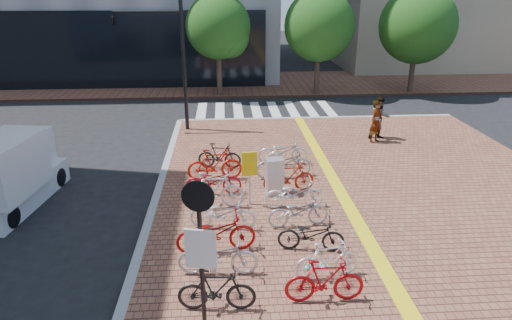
{
  "coord_description": "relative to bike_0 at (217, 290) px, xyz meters",
  "views": [
    {
      "loc": [
        -1.72,
        -10.28,
        6.52
      ],
      "look_at": [
        -0.77,
        3.19,
        1.3
      ],
      "focal_mm": 32.0,
      "sensor_mm": 36.0,
      "label": 1
    }
  ],
  "objects": [
    {
      "name": "ground",
      "position": [
        1.98,
        2.46,
        -0.64
      ],
      "size": [
        120.0,
        120.0,
        0.0
      ],
      "primitive_type": "plane",
      "color": "black",
      "rests_on": "ground"
    },
    {
      "name": "kerb_north",
      "position": [
        4.98,
        14.46,
        -0.56
      ],
      "size": [
        14.0,
        0.25,
        0.15
      ],
      "primitive_type": "cube",
      "color": "gray",
      "rests_on": "ground"
    },
    {
      "name": "far_sidewalk",
      "position": [
        1.98,
        23.46,
        -0.57
      ],
      "size": [
        70.0,
        8.0,
        0.15
      ],
      "primitive_type": "cube",
      "color": "brown",
      "rests_on": "ground"
    },
    {
      "name": "crosswalk",
      "position": [
        2.48,
        16.46,
        -0.63
      ],
      "size": [
        7.5,
        4.0,
        0.01
      ],
      "color": "silver",
      "rests_on": "ground"
    },
    {
      "name": "street_trees",
      "position": [
        7.03,
        19.91,
        3.46
      ],
      "size": [
        16.2,
        4.6,
        6.35
      ],
      "color": "#38281E",
      "rests_on": "far_sidewalk"
    },
    {
      "name": "bike_0",
      "position": [
        0.0,
        0.0,
        0.0
      ],
      "size": [
        1.66,
        0.57,
        0.98
      ],
      "primitive_type": "imported",
      "rotation": [
        0.0,
        0.0,
        1.5
      ],
      "color": "black",
      "rests_on": "sidewalk"
    },
    {
      "name": "bike_1",
      "position": [
        0.01,
        1.27,
        -0.0
      ],
      "size": [
        1.9,
        0.77,
        0.98
      ],
      "primitive_type": "imported",
      "rotation": [
        0.0,
        0.0,
        1.51
      ],
      "color": "silver",
      "rests_on": "sidewalk"
    },
    {
      "name": "bike_2",
      "position": [
        -0.04,
        2.25,
        0.04
      ],
      "size": [
        2.08,
        0.94,
        1.06
      ],
      "primitive_type": "imported",
      "rotation": [
        0.0,
        0.0,
        1.69
      ],
      "color": "#A20E0B",
      "rests_on": "sidewalk"
    },
    {
      "name": "bike_3",
      "position": [
        0.13,
        3.38,
        -0.01
      ],
      "size": [
        1.91,
        0.91,
        0.96
      ],
      "primitive_type": "imported",
      "rotation": [
        0.0,
        0.0,
        1.42
      ],
      "color": "silver",
      "rests_on": "sidewalk"
    },
    {
      "name": "bike_4",
      "position": [
        -0.16,
        4.73,
        0.08
      ],
      "size": [
        1.94,
        0.67,
        1.15
      ],
      "primitive_type": "imported",
      "rotation": [
        0.0,
        0.0,
        1.5
      ],
      "color": "silver",
      "rests_on": "sidewalk"
    },
    {
      "name": "bike_5",
      "position": [
        -0.16,
        5.65,
        -0.02
      ],
      "size": [
        1.79,
        0.63,
        0.94
      ],
      "primitive_type": "imported",
      "rotation": [
        0.0,
        0.0,
        1.57
      ],
      "color": "#B10C1C",
      "rests_on": "sidewalk"
    },
    {
      "name": "bike_6",
      "position": [
        -0.13,
        6.81,
        0.08
      ],
      "size": [
        1.93,
        0.7,
        1.14
      ],
      "primitive_type": "imported",
      "rotation": [
        0.0,
        0.0,
        1.66
      ],
      "color": "red",
      "rests_on": "sidewalk"
    },
    {
      "name": "bike_7",
      "position": [
        0.02,
        7.91,
        -0.01
      ],
      "size": [
        1.66,
        0.72,
        0.96
      ],
      "primitive_type": "imported",
      "rotation": [
        0.0,
        0.0,
        1.4
      ],
      "color": "black",
      "rests_on": "sidewalk"
    },
    {
      "name": "bike_8",
      "position": [
        2.28,
        0.12,
        0.02
      ],
      "size": [
        1.71,
        0.48,
        1.03
      ],
      "primitive_type": "imported",
      "rotation": [
        0.0,
        0.0,
        1.57
      ],
      "color": "#A10B11",
      "rests_on": "sidewalk"
    },
    {
      "name": "bike_9",
      "position": [
        2.52,
        0.96,
        -0.02
      ],
      "size": [
        1.62,
        0.67,
        0.94
      ],
      "primitive_type": "imported",
      "rotation": [
        0.0,
        0.0,
        1.72
      ],
      "color": "white",
      "rests_on": "sidewalk"
    },
    {
      "name": "bike_10",
      "position": [
        2.36,
        2.12,
        -0.05
      ],
      "size": [
        1.77,
        0.86,
        0.89
      ],
      "primitive_type": "imported",
      "rotation": [
        0.0,
        0.0,
        1.41
      ],
      "color": "black",
      "rests_on": "sidewalk"
    },
    {
      "name": "bike_11",
      "position": [
        2.24,
        3.4,
        -0.03
      ],
      "size": [
        1.8,
        0.83,
        0.91
      ],
      "primitive_type": "imported",
      "rotation": [
        0.0,
        0.0,
        1.7
      ],
      "color": "#A3A3A8",
      "rests_on": "sidewalk"
    },
    {
      "name": "bike_12",
      "position": [
        2.29,
        4.53,
        -0.02
      ],
      "size": [
        1.81,
        0.66,
        0.94
      ],
      "primitive_type": "imported",
      "rotation": [
        0.0,
        0.0,
        1.59
      ],
      "color": "white",
      "rests_on": "sidewalk"
    },
    {
      "name": "bike_13",
      "position": [
        2.28,
        5.69,
        0.02
      ],
      "size": [
        1.72,
        0.62,
        1.02
      ],
      "primitive_type": "imported",
      "rotation": [
        0.0,
        0.0,
        1.65
      ],
      "color": "#A91F0C",
      "rests_on": "sidewalk"
    },
    {
      "name": "bike_14",
      "position": [
        2.28,
        6.88,
        0.03
      ],
      "size": [
        2.06,
        0.94,
        1.04
      ],
      "primitive_type": "imported",
      "rotation": [
        0.0,
        0.0,
        1.7
      ],
      "color": "#A5A5A9",
      "rests_on": "sidewalk"
    },
    {
      "name": "bike_15",
      "position": [
        2.41,
        8.16,
        0.01
      ],
      "size": [
        1.92,
        0.75,
        0.99
      ],
      "primitive_type": "imported",
      "rotation": [
        0.0,
        0.0,
        1.52
      ],
      "color": "silver",
      "rests_on": "sidewalk"
    },
    {
      "name": "pedestrian_a",
      "position": [
        6.68,
        10.46,
        0.41
      ],
      "size": [
        0.78,
        0.75,
        1.81
      ],
      "primitive_type": "imported",
      "rotation": [
        0.0,
        0.0,
        0.69
      ],
      "color": "gray",
      "rests_on": "sidewalk"
    },
    {
      "name": "pedestrian_b",
      "position": [
        6.98,
        10.88,
        0.44
      ],
      "size": [
        0.94,
        0.75,
        1.86
      ],
      "primitive_type": "imported",
      "rotation": [
        0.0,
        0.0,
        0.05
      ],
      "color": "#474A59",
      "rests_on": "sidewalk"
    },
    {
      "name": "utility_box",
      "position": [
        1.79,
        5.55,
        0.11
      ],
      "size": [
        0.62,
        0.5,
        1.21
      ],
      "primitive_type": "cube",
      "rotation": [
        0.0,
        0.0,
        0.19
      ],
      "color": "silver",
      "rests_on": "sidewalk"
    },
    {
      "name": "yellow_sign",
      "position": [
        0.96,
        4.81,
        0.71
      ],
      "size": [
        0.47,
        0.14,
        1.73
      ],
      "color": "#B7B7BC",
      "rests_on": "sidewalk"
    },
    {
      "name": "notice_sign",
      "position": [
        -0.24,
        -0.6,
        1.55
      ],
      "size": [
        0.59,
        0.2,
        3.23
      ],
      "color": "black",
      "rests_on": "sidewalk"
    },
    {
      "name": "traffic_light_pole",
      "position": [
        -2.85,
        12.91,
        3.51
      ],
      "size": [
        3.11,
        1.2,
        5.79
      ],
      "color": "black",
      "rests_on": "sidewalk"
    },
    {
      "name": "box_truck",
      "position": [
        -6.47,
        5.61,
        0.47
      ],
      "size": [
        2.3,
        4.27,
        2.36
      ],
      "color": "silver",
      "rests_on": "ground"
    }
  ]
}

